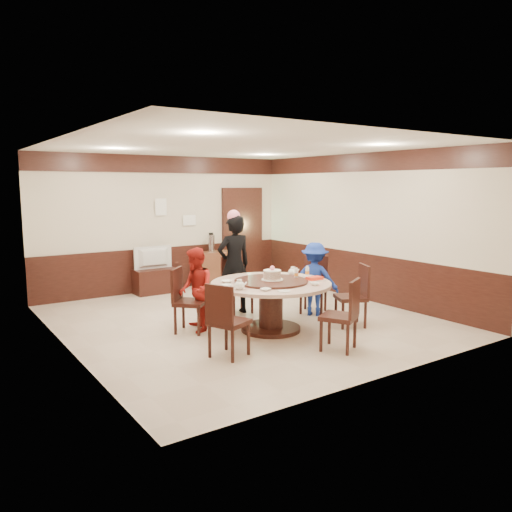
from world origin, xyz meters
TOP-DOWN VIEW (x-y plane):
  - room at (0.01, 0.01)m, footprint 6.00×6.04m
  - banquet_table at (0.03, -0.75)m, footprint 1.81×1.81m
  - chair_0 at (1.30, -0.27)m, footprint 0.62×0.62m
  - chair_1 at (0.19, 0.47)m, footprint 0.46×0.47m
  - chair_2 at (-1.03, -0.11)m, footprint 0.62×0.62m
  - chair_3 at (-1.12, -1.39)m, footprint 0.58×0.58m
  - chair_4 at (0.26, -2.01)m, footprint 0.60×0.60m
  - chair_5 at (1.24, -1.26)m, footprint 0.59×0.59m
  - person_standing at (0.12, 0.45)m, footprint 0.64×0.44m
  - person_red at (-0.92, -0.13)m, footprint 0.64×0.73m
  - person_blue at (1.19, -0.42)m, footprint 0.87×0.91m
  - birthday_cake at (0.06, -0.74)m, footprint 0.33×0.33m
  - teapot_left at (-0.66, -0.95)m, footprint 0.17×0.15m
  - teapot_right at (0.63, -0.52)m, footprint 0.17×0.15m
  - bowl_0 at (-0.55, -0.41)m, footprint 0.15×0.15m
  - bowl_1 at (0.41, -1.31)m, footprint 0.14×0.14m
  - bowl_2 at (-0.40, -1.21)m, footprint 0.14×0.14m
  - bowl_3 at (0.66, -0.86)m, footprint 0.14×0.14m
  - bowl_4 at (-0.71, -0.69)m, footprint 0.15×0.15m
  - saucer_near at (-0.22, -1.40)m, footprint 0.18×0.18m
  - saucer_far at (0.48, -0.25)m, footprint 0.18×0.18m
  - shrimp_platter at (0.63, -1.05)m, footprint 0.30×0.20m
  - bottle_0 at (0.50, -0.77)m, footprint 0.06×0.06m
  - bottle_1 at (0.76, -0.73)m, footprint 0.06×0.06m
  - tv_stand at (-0.36, 2.75)m, footprint 0.85×0.45m
  - television at (-0.36, 2.75)m, footprint 0.80×0.11m
  - side_cabinet at (1.04, 2.78)m, footprint 0.80×0.40m
  - thermos at (0.98, 2.78)m, footprint 0.15×0.15m
  - notice_left at (-0.10, 2.96)m, footprint 0.25×0.00m
  - notice_right at (0.55, 2.96)m, footprint 0.30×0.00m

SIDE VIEW (x-z plane):
  - tv_stand at x=-0.36m, z-range 0.00..0.50m
  - chair_0 at x=1.30m, z-range -0.18..0.79m
  - chair_1 at x=0.19m, z-range -0.18..0.79m
  - chair_2 at x=-1.03m, z-range -0.18..0.79m
  - chair_3 at x=-1.12m, z-range -0.18..0.79m
  - chair_4 at x=0.26m, z-range -0.18..0.79m
  - chair_5 at x=1.24m, z-range -0.18..0.79m
  - side_cabinet at x=1.04m, z-range 0.00..0.75m
  - banquet_table at x=0.03m, z-range 0.14..0.92m
  - person_blue at x=1.19m, z-range 0.00..1.24m
  - person_red at x=-0.92m, z-range 0.00..1.27m
  - television at x=-0.36m, z-range 0.50..0.96m
  - saucer_near at x=-0.22m, z-range 0.75..0.76m
  - saucer_far at x=0.48m, z-range 0.75..0.76m
  - bowl_2 at x=-0.40m, z-range 0.75..0.78m
  - bowl_4 at x=-0.71m, z-range 0.75..0.79m
  - bowl_0 at x=-0.55m, z-range 0.75..0.79m
  - bowl_3 at x=0.66m, z-range 0.75..0.79m
  - bowl_1 at x=0.41m, z-range 0.75..0.79m
  - shrimp_platter at x=0.63m, z-range 0.75..0.81m
  - teapot_left at x=-0.66m, z-range 0.75..0.87m
  - teapot_right at x=0.63m, z-range 0.75..0.87m
  - bottle_0 at x=0.50m, z-range 0.75..0.91m
  - bottle_1 at x=0.76m, z-range 0.75..0.91m
  - person_standing at x=0.12m, z-range 0.00..1.70m
  - birthday_cake at x=0.06m, z-range 0.75..0.96m
  - thermos at x=0.98m, z-range 0.75..1.13m
  - room at x=0.01m, z-range -0.34..2.50m
  - notice_right at x=0.55m, z-range 1.34..1.56m
  - notice_left at x=-0.10m, z-range 1.57..1.93m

